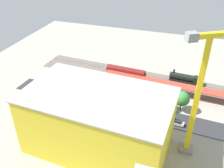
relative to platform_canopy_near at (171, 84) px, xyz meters
The scene contains 22 objects.
ground_plane 16.52m from the platform_canopy_near, 54.78° to the left, with size 162.12×162.12×0.00m, color #9E998C.
rail_bed 12.35m from the platform_canopy_near, 37.82° to the right, with size 101.33×13.94×0.01m, color #665E54.
street_asphalt 18.87m from the platform_canopy_near, 59.90° to the left, with size 101.33×9.00×0.01m, color #2D2D33.
track_rails 12.30m from the platform_canopy_near, 37.82° to the right, with size 101.11×14.32×0.12m.
platform_canopy_near is the anchor object (origin of this frame).
locomotive 11.78m from the platform_canopy_near, 118.81° to the right, with size 14.07×3.58×5.04m.
freight_coach_far 19.88m from the platform_canopy_near, 12.26° to the right, with size 17.45×4.05×5.92m.
parked_car_0 19.73m from the platform_canopy_near, 104.76° to the left, with size 4.46×2.14×1.77m.
parked_car_1 19.48m from the platform_canopy_near, 85.19° to the left, with size 4.11×1.88×1.68m.
parked_car_2 21.38m from the platform_canopy_near, 66.75° to the left, with size 4.72×1.84×1.63m.
parked_car_3 24.44m from the platform_canopy_near, 51.72° to the left, with size 4.75×2.16×1.70m.
construction_building 39.54m from the platform_canopy_near, 65.20° to the left, with size 39.47×22.80×17.97m, color yellow.
construction_roof_slab 41.73m from the platform_canopy_near, 65.20° to the left, with size 40.07×23.40×0.40m, color #B7B2A8.
tower_crane 35.04m from the platform_canopy_near, 108.57° to the left, with size 20.63×13.10×36.52m.
box_truck_0 17.69m from the platform_canopy_near, 87.76° to the left, with size 8.68×3.50×3.27m.
box_truck_1 25.91m from the platform_canopy_near, 45.55° to the left, with size 9.94×3.82×3.58m.
street_tree_0 38.57m from the platform_canopy_near, 16.10° to the left, with size 4.68×4.68×7.47m.
street_tree_1 25.28m from the platform_canopy_near, 24.93° to the left, with size 4.24×4.24×7.38m.
street_tree_2 11.32m from the platform_canopy_near, 117.20° to the left, with size 5.42×5.42×7.42m.
street_tree_3 11.64m from the platform_canopy_near, 84.67° to the left, with size 4.91×4.91×7.21m.
street_tree_4 35.82m from the platform_canopy_near, 18.26° to the left, with size 5.07×5.07×7.54m.
traffic_light 29.84m from the platform_canopy_near, 42.89° to the left, with size 0.50×0.36×5.98m.
Camera 1 is at (-13.82, 73.30, 55.18)m, focal length 40.16 mm.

